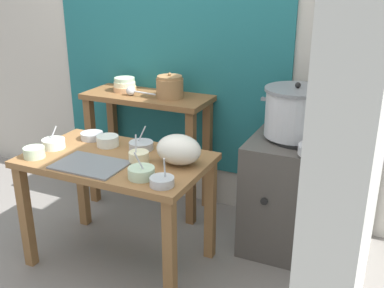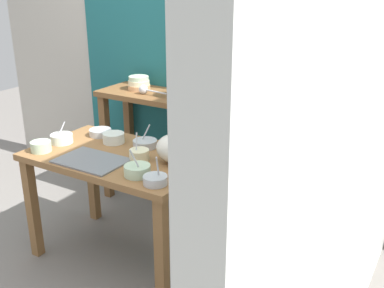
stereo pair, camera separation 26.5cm
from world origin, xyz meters
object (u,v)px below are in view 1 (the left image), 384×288
stove_block (294,194)px  plastic_bag (179,150)px  back_shelf_table (148,123)px  serving_tray (90,165)px  wide_pan (319,150)px  prep_bowl_3 (141,172)px  prep_bowl_1 (139,156)px  bowl_stack_enamel (125,85)px  prep_bowl_5 (92,135)px  steamer_pot (296,112)px  clay_pot (170,87)px  prep_bowl_7 (54,143)px  ladle (132,91)px  prep_table (117,174)px  prep_bowl_8 (162,181)px  prep_bowl_2 (108,140)px  prep_bowl_4 (174,146)px  prep_bowl_0 (141,145)px  prep_bowl_6 (34,152)px

stove_block → plastic_bag: 0.91m
back_shelf_table → serving_tray: 0.95m
wide_pan → prep_bowl_3: prep_bowl_3 is taller
wide_pan → prep_bowl_1: 1.03m
bowl_stack_enamel → prep_bowl_3: (0.72, -0.98, -0.20)m
prep_bowl_5 → steamer_pot: bearing=20.1°
prep_bowl_1 → stove_block: bearing=39.2°
clay_pot → prep_bowl_7: 0.93m
serving_tray → prep_bowl_7: size_ratio=2.82×
ladle → prep_table: bearing=-66.1°
clay_pot → prep_bowl_8: 1.12m
stove_block → wide_pan: wide_pan is taller
ladle → bowl_stack_enamel: bearing=141.7°
prep_bowl_3 → steamer_pot: bearing=53.7°
prep_table → prep_bowl_8: (0.44, -0.23, 0.14)m
wide_pan → prep_bowl_2: 1.29m
prep_bowl_4 → prep_bowl_5: 0.59m
prep_bowl_7 → bowl_stack_enamel: bearing=89.5°
prep_table → prep_bowl_7: prep_bowl_7 is taller
clay_pot → prep_bowl_0: 0.64m
prep_bowl_8 → ladle: bearing=128.8°
serving_tray → plastic_bag: (0.45, 0.24, 0.08)m
clay_pot → plastic_bag: bearing=-59.3°
clay_pot → prep_bowl_7: size_ratio=1.38×
back_shelf_table → plastic_bag: 0.94m
prep_bowl_1 → prep_bowl_8: bearing=-39.3°
prep_table → bowl_stack_enamel: (-0.43, 0.79, 0.34)m
prep_bowl_3 → prep_bowl_4: prep_bowl_3 is taller
prep_table → prep_bowl_6: prep_bowl_6 is taller
prep_table → prep_bowl_5: 0.40m
prep_bowl_8 → prep_bowl_7: bearing=167.4°
prep_table → steamer_pot: bearing=35.7°
prep_bowl_2 → prep_bowl_6: prep_bowl_2 is taller
plastic_bag → serving_tray: bearing=-152.1°
wide_pan → prep_bowl_5: wide_pan is taller
serving_tray → prep_bowl_7: prep_bowl_7 is taller
prep_bowl_3 → back_shelf_table: bearing=118.2°
prep_bowl_2 → prep_bowl_4: (0.43, 0.09, -0.00)m
ladle → serving_tray: size_ratio=0.64×
serving_tray → prep_bowl_6: 0.38m
bowl_stack_enamel → prep_bowl_8: bowl_stack_enamel is taller
back_shelf_table → stove_block: bearing=-6.3°
wide_pan → prep_bowl_8: (-0.68, -0.62, -0.06)m
steamer_pot → ladle: bearing=178.1°
prep_bowl_2 → prep_bowl_3: bearing=-36.8°
prep_bowl_0 → prep_bowl_6: (-0.51, -0.38, 0.01)m
stove_block → clay_pot: bearing=172.4°
serving_tray → prep_bowl_8: 0.50m
prep_bowl_3 → prep_bowl_8: size_ratio=0.95×
prep_bowl_3 → prep_bowl_7: size_ratio=1.11×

